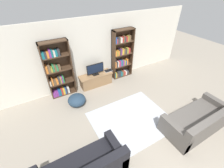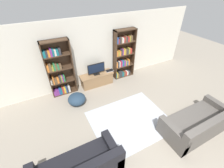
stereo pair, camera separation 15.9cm
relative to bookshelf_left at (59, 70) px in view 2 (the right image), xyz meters
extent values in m
cube|color=silver|center=(1.51, 0.17, 0.32)|extent=(8.80, 0.06, 2.60)
cube|color=#422D1E|center=(-0.38, -0.03, 0.05)|extent=(0.04, 0.30, 2.06)
cube|color=#422D1E|center=(0.50, -0.03, 0.05)|extent=(0.04, 0.30, 2.06)
cube|color=#422D1E|center=(0.06, 0.10, 0.05)|extent=(0.91, 0.04, 2.06)
cube|color=#422D1E|center=(0.06, -0.03, 1.07)|extent=(0.91, 0.30, 0.04)
cube|color=#422D1E|center=(0.06, -0.03, -0.96)|extent=(0.88, 0.30, 0.04)
cube|color=#7F338C|center=(-0.33, -0.04, -0.85)|extent=(0.08, 0.24, 0.19)
cube|color=#7F338C|center=(-0.26, -0.04, -0.84)|extent=(0.06, 0.24, 0.21)
cube|color=#7F338C|center=(-0.19, -0.04, -0.85)|extent=(0.05, 0.24, 0.19)
cube|color=#234C99|center=(-0.14, -0.04, -0.82)|extent=(0.06, 0.24, 0.24)
cube|color=#196B75|center=(-0.08, -0.04, -0.83)|extent=(0.04, 0.24, 0.22)
cube|color=#B72D28|center=(-0.02, -0.04, -0.82)|extent=(0.06, 0.24, 0.25)
cube|color=gold|center=(0.04, -0.04, -0.83)|extent=(0.07, 0.24, 0.23)
cube|color=#234C99|center=(0.10, -0.04, -0.83)|extent=(0.04, 0.24, 0.23)
cube|color=#333338|center=(0.15, -0.04, -0.83)|extent=(0.04, 0.24, 0.22)
cube|color=silver|center=(0.21, -0.04, -0.83)|extent=(0.07, 0.24, 0.23)
cube|color=#422D1E|center=(0.06, -0.03, -0.44)|extent=(0.88, 0.30, 0.04)
cube|color=silver|center=(-0.34, -0.04, -0.34)|extent=(0.04, 0.24, 0.18)
cube|color=brown|center=(-0.30, -0.04, -0.34)|extent=(0.04, 0.24, 0.17)
cube|color=orange|center=(-0.26, -0.04, -0.29)|extent=(0.04, 0.24, 0.26)
cube|color=brown|center=(-0.19, -0.04, -0.34)|extent=(0.08, 0.24, 0.18)
cube|color=orange|center=(-0.11, -0.04, -0.33)|extent=(0.07, 0.24, 0.18)
cube|color=#333338|center=(-0.04, -0.04, -0.30)|extent=(0.06, 0.24, 0.25)
cube|color=#9E9333|center=(0.02, -0.04, -0.31)|extent=(0.04, 0.24, 0.23)
cube|color=#7F338C|center=(0.06, -0.04, -0.31)|extent=(0.04, 0.24, 0.23)
cube|color=#2D7F47|center=(0.11, -0.04, -0.30)|extent=(0.05, 0.24, 0.24)
cube|color=#422D1E|center=(0.06, -0.03, 0.07)|extent=(0.88, 0.30, 0.04)
cube|color=orange|center=(-0.33, -0.04, 0.21)|extent=(0.06, 0.24, 0.24)
cube|color=brown|center=(-0.25, -0.04, 0.22)|extent=(0.08, 0.24, 0.26)
cube|color=#9E9333|center=(-0.18, -0.04, 0.18)|extent=(0.05, 0.24, 0.17)
cube|color=#2D7F47|center=(-0.12, -0.04, 0.21)|extent=(0.05, 0.24, 0.24)
cube|color=brown|center=(-0.06, -0.04, 0.19)|extent=(0.06, 0.24, 0.21)
cube|color=#2D7F47|center=(0.00, -0.04, 0.17)|extent=(0.06, 0.24, 0.17)
cube|color=brown|center=(0.07, -0.04, 0.17)|extent=(0.08, 0.24, 0.17)
cube|color=#422D1E|center=(0.06, -0.03, 0.59)|extent=(0.88, 0.30, 0.04)
cube|color=#196B75|center=(-0.32, -0.04, 0.71)|extent=(0.08, 0.24, 0.20)
cube|color=#333338|center=(-0.25, -0.04, 0.70)|extent=(0.06, 0.24, 0.19)
cube|color=orange|center=(-0.18, -0.04, 0.70)|extent=(0.07, 0.24, 0.19)
cube|color=#7F338C|center=(-0.11, -0.04, 0.73)|extent=(0.06, 0.24, 0.24)
cube|color=#196B75|center=(-0.05, -0.04, 0.72)|extent=(0.05, 0.24, 0.23)
cube|color=silver|center=(0.01, -0.04, 0.70)|extent=(0.06, 0.24, 0.19)
cube|color=#196B75|center=(0.08, -0.04, 0.70)|extent=(0.07, 0.24, 0.19)
cube|color=#333338|center=(0.16, -0.04, 0.71)|extent=(0.07, 0.24, 0.21)
cube|color=#422D1E|center=(2.23, -0.03, 0.05)|extent=(0.04, 0.30, 2.06)
cube|color=#422D1E|center=(3.11, -0.03, 0.05)|extent=(0.04, 0.30, 2.06)
cube|color=#422D1E|center=(2.67, 0.10, 0.05)|extent=(0.91, 0.04, 2.06)
cube|color=#422D1E|center=(2.67, -0.03, 1.07)|extent=(0.91, 0.30, 0.04)
cube|color=#422D1E|center=(2.67, -0.03, -0.96)|extent=(0.88, 0.30, 0.04)
cube|color=#196B75|center=(2.27, -0.04, -0.82)|extent=(0.04, 0.24, 0.23)
cube|color=gold|center=(2.32, -0.04, -0.81)|extent=(0.04, 0.24, 0.25)
cube|color=brown|center=(2.37, -0.04, -0.85)|extent=(0.06, 0.24, 0.18)
cube|color=#333338|center=(2.44, -0.04, -0.82)|extent=(0.07, 0.24, 0.25)
cube|color=#333338|center=(2.52, -0.04, -0.82)|extent=(0.07, 0.24, 0.25)
cube|color=#196B75|center=(2.60, -0.04, -0.84)|extent=(0.08, 0.24, 0.19)
cube|color=brown|center=(2.68, -0.04, -0.84)|extent=(0.07, 0.24, 0.20)
cube|color=#B72D28|center=(2.75, -0.04, -0.85)|extent=(0.08, 0.24, 0.17)
cube|color=silver|center=(2.83, -0.04, -0.85)|extent=(0.07, 0.24, 0.17)
cube|color=#333338|center=(2.92, -0.04, -0.85)|extent=(0.08, 0.24, 0.17)
cube|color=#422D1E|center=(2.67, -0.03, -0.44)|extent=(0.88, 0.30, 0.04)
cube|color=orange|center=(2.28, -0.04, -0.30)|extent=(0.06, 0.24, 0.24)
cube|color=#333338|center=(2.35, -0.04, -0.30)|extent=(0.07, 0.24, 0.25)
cube|color=silver|center=(2.41, -0.04, -0.30)|extent=(0.05, 0.24, 0.24)
cube|color=#B72D28|center=(2.47, -0.04, -0.31)|extent=(0.05, 0.24, 0.24)
cube|color=#7F338C|center=(2.52, -0.04, -0.30)|extent=(0.05, 0.24, 0.25)
cube|color=#196B75|center=(2.58, -0.04, -0.30)|extent=(0.07, 0.24, 0.25)
cube|color=#7F338C|center=(2.66, -0.04, -0.31)|extent=(0.07, 0.24, 0.22)
cube|color=#9E9333|center=(2.74, -0.04, -0.31)|extent=(0.06, 0.24, 0.22)
cube|color=#234C99|center=(2.80, -0.04, -0.34)|extent=(0.05, 0.24, 0.18)
cube|color=orange|center=(2.86, -0.04, -0.30)|extent=(0.06, 0.24, 0.25)
cube|color=#422D1E|center=(2.67, -0.03, 0.07)|extent=(0.88, 0.30, 0.04)
cube|color=orange|center=(2.28, -0.04, 0.19)|extent=(0.08, 0.24, 0.19)
cube|color=#9E9333|center=(2.36, -0.04, 0.18)|extent=(0.05, 0.24, 0.18)
cube|color=orange|center=(2.42, -0.04, 0.19)|extent=(0.06, 0.24, 0.19)
cube|color=#333338|center=(2.49, -0.04, 0.21)|extent=(0.06, 0.24, 0.24)
cube|color=#7F338C|center=(2.54, -0.04, 0.22)|extent=(0.04, 0.24, 0.26)
cube|color=gold|center=(2.59, -0.04, 0.20)|extent=(0.04, 0.24, 0.21)
cube|color=gold|center=(2.64, -0.04, 0.21)|extent=(0.04, 0.24, 0.25)
cube|color=brown|center=(2.69, -0.04, 0.20)|extent=(0.06, 0.24, 0.22)
cube|color=#333338|center=(2.76, -0.04, 0.18)|extent=(0.07, 0.24, 0.18)
cube|color=#9E9333|center=(2.84, -0.04, 0.21)|extent=(0.07, 0.24, 0.24)
cube|color=#B72D28|center=(2.92, -0.04, 0.19)|extent=(0.08, 0.24, 0.21)
cube|color=#422D1E|center=(2.67, -0.03, 0.59)|extent=(0.88, 0.30, 0.04)
cube|color=#234C99|center=(2.28, -0.04, 0.73)|extent=(0.07, 0.24, 0.24)
cube|color=#B72D28|center=(2.34, -0.04, 0.69)|extent=(0.04, 0.24, 0.18)
cube|color=#333338|center=(2.39, -0.04, 0.72)|extent=(0.06, 0.24, 0.22)
cube|color=brown|center=(2.45, -0.04, 0.72)|extent=(0.04, 0.24, 0.23)
cube|color=silver|center=(2.51, -0.04, 0.70)|extent=(0.08, 0.24, 0.19)
cube|color=#B72D28|center=(2.59, -0.04, 0.71)|extent=(0.05, 0.24, 0.21)
cube|color=brown|center=(2.64, -0.04, 0.73)|extent=(0.04, 0.24, 0.25)
cube|color=#333338|center=(2.70, -0.04, 0.70)|extent=(0.06, 0.24, 0.19)
cube|color=#B72D28|center=(2.77, -0.04, 0.70)|extent=(0.08, 0.24, 0.19)
cube|color=#9E9333|center=(2.84, -0.04, 0.71)|extent=(0.05, 0.24, 0.21)
cube|color=brown|center=(2.91, -0.04, 0.72)|extent=(0.08, 0.24, 0.22)
cube|color=#8E6B47|center=(1.36, -0.12, -0.75)|extent=(1.26, 0.43, 0.46)
cube|color=#8E6B47|center=(1.36, -0.12, -0.50)|extent=(1.34, 0.46, 0.04)
cube|color=black|center=(1.36, -0.12, -0.47)|extent=(0.24, 0.16, 0.03)
cylinder|color=black|center=(1.36, -0.12, -0.43)|extent=(0.04, 0.04, 0.05)
cube|color=black|center=(1.36, -0.12, -0.21)|extent=(0.69, 0.04, 0.39)
cube|color=black|center=(1.36, -0.14, -0.21)|extent=(0.65, 0.00, 0.35)
cube|color=#B7B7BC|center=(1.93, -0.13, -0.47)|extent=(0.32, 0.21, 0.02)
cube|color=black|center=(1.93, -0.13, -0.46)|extent=(0.31, 0.20, 0.00)
cube|color=#B2B7C1|center=(1.51, -2.38, -0.97)|extent=(2.33, 1.93, 0.02)
cube|color=black|center=(0.47, -3.18, -0.68)|extent=(0.18, 0.83, 0.60)
cube|color=#56514C|center=(3.01, -3.50, -0.78)|extent=(2.07, 0.95, 0.40)
cube|color=#56514C|center=(3.01, -3.88, -0.38)|extent=(2.07, 0.18, 0.39)
cube|color=#56514C|center=(2.07, -3.50, -0.69)|extent=(0.18, 0.95, 0.58)
cube|color=#56514C|center=(3.96, -3.50, -0.69)|extent=(0.18, 0.95, 0.58)
ellipsoid|color=#23384C|center=(0.29, -0.86, -0.78)|extent=(0.61, 0.61, 0.39)
camera|label=1|loc=(-0.57, -4.82, 2.68)|focal=24.00mm
camera|label=2|loc=(-0.43, -4.90, 2.68)|focal=24.00mm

